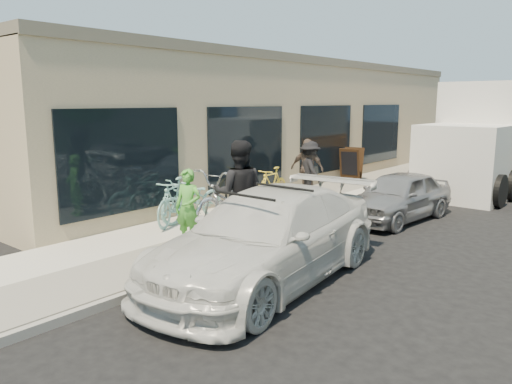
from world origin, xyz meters
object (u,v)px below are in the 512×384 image
Objects in this scene: bike_rack at (235,192)px; moving_truck at (494,142)px; woman_rider at (188,208)px; bystander_b at (307,169)px; cruiser_bike_c at (272,185)px; sandwich_board at (351,164)px; tandem_bike at (233,199)px; bystander_a at (310,170)px; cruiser_bike_b at (193,199)px; cruiser_bike_a at (174,202)px; sedan_silver at (398,196)px; man_standing at (239,194)px; sedan_white at (267,237)px.

moving_truck reaches higher than bike_rack.
woman_rider is 5.37m from bystander_b.
cruiser_bike_c is 0.92× the size of bystander_b.
tandem_bike is (1.49, -7.59, 0.11)m from sandwich_board.
bystander_a reaches higher than sandwich_board.
bystander_b is at bearing 81.44° from cruiser_bike_b.
cruiser_bike_a is at bearing -108.11° from moving_truck.
bystander_a reaches higher than sedan_silver.
sandwich_board is 0.43× the size of tandem_bike.
moving_truck is (3.81, 2.63, 0.80)m from sandwich_board.
sedan_silver is 1.74× the size of man_standing.
sedan_silver is at bearing 53.38° from woman_rider.
tandem_bike is (-2.11, 1.51, 0.11)m from sedan_white.
cruiser_bike_c is 0.95× the size of bystander_a.
bystander_b is at bearing 83.69° from woman_rider.
sedan_silver is 2.84m from bystander_b.
bike_rack is 0.48× the size of cruiser_bike_a.
moving_truck reaches higher than sandwich_board.
moving_truck is at bearing 56.48° from cruiser_bike_c.
man_standing is 4.94m from bystander_b.
woman_rider is at bearing -46.44° from cruiser_bike_b.
tandem_bike is at bearing -101.40° from moving_truck.
tandem_bike is 1.61× the size of bystander_a.
bike_rack is 9.52m from moving_truck.
tandem_bike reaches higher than cruiser_bike_c.
bystander_a is at bearing 79.81° from bike_rack.
man_standing is at bearing 136.88° from bystander_a.
cruiser_bike_a is 4.45m from bystander_a.
bystander_b is (-0.92, 5.29, 0.11)m from woman_rider.
sandwich_board is at bearing 65.50° from cruiser_bike_a.
bystander_b reaches higher than cruiser_bike_b.
woman_rider is 0.98m from man_standing.
man_standing is 1.29× the size of cruiser_bike_c.
bike_rack is 0.57× the size of woman_rider.
cruiser_bike_a is (0.06, -7.96, -0.06)m from sandwich_board.
man_standing is 1.19× the size of bystander_b.
cruiser_bike_c is at bearing -100.01° from sandwich_board.
sandwich_board is at bearing 91.53° from tandem_bike.
bike_rack is at bearing -86.46° from man_standing.
tandem_bike is 4.10m from bystander_b.
woman_rider reaches higher than sandwich_board.
bystander_a is 0.97× the size of bystander_b.
bike_rack is at bearing -106.77° from bystander_b.
man_standing is (-1.17, -4.42, 0.55)m from sedan_silver.
sedan_white is at bearing -82.83° from sedan_silver.
man_standing is (-1.36, 0.85, 0.42)m from sedan_white.
tandem_bike is at bearing -71.99° from cruiser_bike_c.
sedan_white is (3.38, -2.95, 0.07)m from bike_rack.
bystander_a is (-3.13, -6.19, -0.56)m from moving_truck.
sandwich_board is at bearing -115.15° from man_standing.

